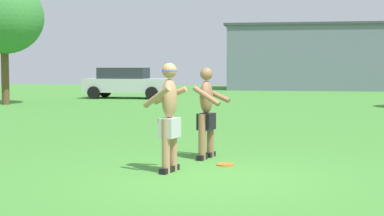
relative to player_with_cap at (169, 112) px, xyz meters
The scene contains 7 objects.
ground_plane 1.20m from the player_with_cap, 24.44° to the right, with size 80.00×80.00×0.00m, color #428433.
player_with_cap is the anchor object (origin of this frame).
player_in_black 1.45m from the player_with_cap, 73.88° to the left, with size 0.66×0.71×1.64m.
frisbee 1.44m from the player_with_cap, 42.23° to the left, with size 0.29×0.29×0.03m, color orange.
car_silver_near_post 20.59m from the player_with_cap, 107.87° to the left, with size 4.30×2.02×1.58m.
outbuilding_behind_lot 32.85m from the player_with_cap, 84.18° to the left, with size 11.42×6.31×4.56m.
tree_right_field 17.63m from the player_with_cap, 125.73° to the left, with size 3.39×3.39×5.35m.
Camera 1 is at (1.14, -8.35, 1.67)m, focal length 52.91 mm.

